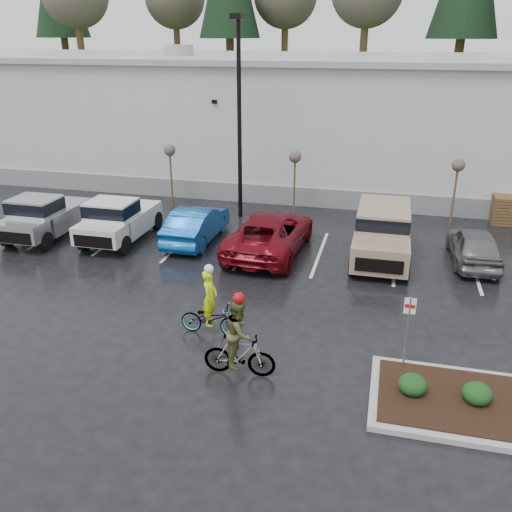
% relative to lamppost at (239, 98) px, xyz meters
% --- Properties ---
extents(ground, '(120.00, 120.00, 0.00)m').
position_rel_lamppost_xyz_m(ground, '(4.00, -12.00, -5.69)').
color(ground, black).
rests_on(ground, ground).
extents(warehouse, '(60.50, 15.50, 7.20)m').
position_rel_lamppost_xyz_m(warehouse, '(4.00, 9.99, -2.04)').
color(warehouse, '#B5B8BB').
rests_on(warehouse, ground).
extents(wooded_ridge, '(80.00, 25.00, 6.00)m').
position_rel_lamppost_xyz_m(wooded_ridge, '(4.00, 33.00, -2.69)').
color(wooded_ridge, '#293C19').
rests_on(wooded_ridge, ground).
extents(lamppost, '(0.50, 1.00, 9.22)m').
position_rel_lamppost_xyz_m(lamppost, '(0.00, 0.00, 0.00)').
color(lamppost, black).
rests_on(lamppost, ground).
extents(sapling_west, '(0.60, 0.60, 3.20)m').
position_rel_lamppost_xyz_m(sapling_west, '(-4.00, 1.00, -2.96)').
color(sapling_west, '#4E351F').
rests_on(sapling_west, ground).
extents(sapling_mid, '(0.60, 0.60, 3.20)m').
position_rel_lamppost_xyz_m(sapling_mid, '(2.50, 1.00, -2.96)').
color(sapling_mid, '#4E351F').
rests_on(sapling_mid, ground).
extents(sapling_east, '(0.60, 0.60, 3.20)m').
position_rel_lamppost_xyz_m(sapling_east, '(10.00, 1.00, -2.96)').
color(sapling_east, '#4E351F').
rests_on(sapling_east, ground).
extents(pallet_stack_a, '(1.20, 1.20, 1.35)m').
position_rel_lamppost_xyz_m(pallet_stack_a, '(12.50, 2.00, -5.01)').
color(pallet_stack_a, '#4E351F').
rests_on(pallet_stack_a, ground).
extents(shrub_a, '(0.70, 0.70, 0.52)m').
position_rel_lamppost_xyz_m(shrub_a, '(8.00, -13.00, -5.27)').
color(shrub_a, '#133312').
rests_on(shrub_a, curb_island).
extents(shrub_b, '(0.70, 0.70, 0.52)m').
position_rel_lamppost_xyz_m(shrub_b, '(9.50, -13.00, -5.27)').
color(shrub_b, '#133312').
rests_on(shrub_b, curb_island).
extents(fire_lane_sign, '(0.30, 0.05, 2.20)m').
position_rel_lamppost_xyz_m(fire_lane_sign, '(7.80, -11.80, -4.28)').
color(fire_lane_sign, gray).
rests_on(fire_lane_sign, ground).
extents(pickup_silver, '(2.10, 5.20, 1.96)m').
position_rel_lamppost_xyz_m(pickup_silver, '(-7.59, -4.56, -4.71)').
color(pickup_silver, '#B2B4BB').
rests_on(pickup_silver, ground).
extents(pickup_white, '(2.10, 5.20, 1.96)m').
position_rel_lamppost_xyz_m(pickup_white, '(-4.21, -4.18, -4.71)').
color(pickup_white, silver).
rests_on(pickup_white, ground).
extents(car_blue, '(1.64, 4.65, 1.53)m').
position_rel_lamppost_xyz_m(car_blue, '(-0.93, -3.78, -4.92)').
color(car_blue, '#0E4B9C').
rests_on(car_blue, ground).
extents(car_red, '(3.03, 6.04, 1.64)m').
position_rel_lamppost_xyz_m(car_red, '(2.45, -4.28, -4.87)').
color(car_red, maroon).
rests_on(car_red, ground).
extents(suv_tan, '(2.20, 5.10, 2.06)m').
position_rel_lamppost_xyz_m(suv_tan, '(6.93, -3.97, -4.66)').
color(suv_tan, gray).
rests_on(suv_tan, ground).
extents(car_grey, '(1.85, 4.28, 1.44)m').
position_rel_lamppost_xyz_m(car_grey, '(10.48, -3.47, -4.97)').
color(car_grey, slate).
rests_on(car_grey, ground).
extents(cyclist_hivis, '(1.88, 0.68, 2.27)m').
position_rel_lamppost_xyz_m(cyclist_hivis, '(2.18, -11.19, -4.98)').
color(cyclist_hivis, '#3F3F44').
rests_on(cyclist_hivis, ground).
extents(cyclist_olive, '(1.88, 0.91, 2.41)m').
position_rel_lamppost_xyz_m(cyclist_olive, '(3.58, -13.02, -4.81)').
color(cyclist_olive, '#3F3F44').
rests_on(cyclist_olive, ground).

